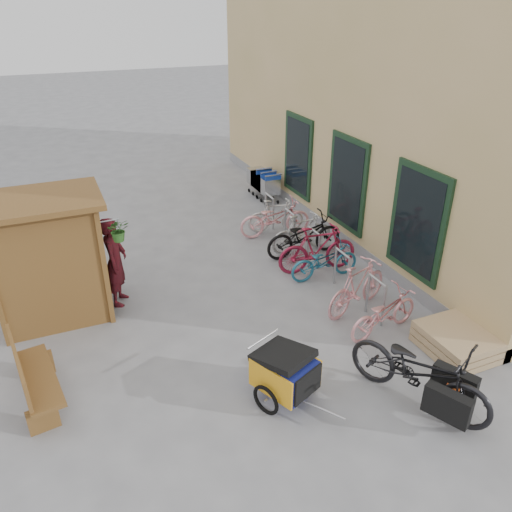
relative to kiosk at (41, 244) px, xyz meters
name	(u,v)px	position (x,y,z in m)	size (l,w,h in m)	color
ground	(263,348)	(3.28, -2.47, -1.55)	(80.00, 80.00, 0.00)	gray
building	(421,82)	(9.77, 2.03, 1.94)	(6.07, 13.00, 7.00)	tan
kiosk	(41,244)	(0.00, 0.00, 0.00)	(2.49, 1.65, 2.40)	brown
bike_rack	(313,244)	(5.58, -0.07, -1.04)	(0.05, 5.35, 0.86)	#A5A8AD
pallet_stack	(456,342)	(6.28, -3.87, -1.34)	(1.00, 1.20, 0.40)	tan
bench	(32,376)	(-0.40, -2.34, -1.04)	(0.70, 1.63, 1.00)	brown
shopping_carts	(263,181)	(6.28, 4.32, -1.00)	(0.53, 1.46, 0.95)	silver
child_trailer	(285,371)	(3.08, -3.71, -1.05)	(1.03, 1.55, 0.91)	navy
cargo_bike	(421,372)	(4.86, -4.59, -0.98)	(1.65, 2.33, 1.16)	black
person_kiosk	(115,262)	(1.24, 0.04, -0.64)	(0.67, 0.44, 1.83)	maroon
bike_0	(384,313)	(5.46, -2.89, -1.13)	(0.56, 1.60, 0.84)	pink
bike_1	(357,287)	(5.44, -2.06, -1.04)	(0.48, 1.71, 1.03)	pink
bike_2	(325,261)	(5.50, -0.72, -1.14)	(0.55, 1.58, 0.83)	#216987
bike_3	(317,249)	(5.50, -0.38, -1.01)	(0.51, 1.81, 1.09)	maroon
bike_4	(304,236)	(5.61, 0.43, -1.05)	(0.67, 1.91, 1.00)	black
bike_5	(302,233)	(5.66, 0.64, -1.07)	(0.45, 1.59, 0.96)	silver
bike_6	(275,218)	(5.44, 1.69, -1.07)	(0.64, 1.84, 0.97)	pink
bike_7	(276,216)	(5.57, 1.91, -1.11)	(0.42, 1.48, 0.89)	silver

